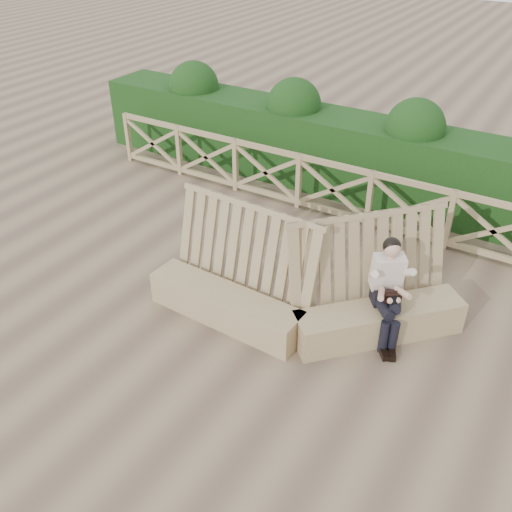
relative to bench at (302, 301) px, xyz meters
The scene contains 5 objects.
ground 1.15m from the bench, 157.81° to the right, with size 60.00×60.00×0.00m, color brown.
bench is the anchor object (origin of this frame).
woman 1.20m from the bench, 21.47° to the left, with size 0.72×0.90×1.48m.
guardrail 3.25m from the bench, 107.76° to the left, with size 10.10×0.09×1.10m.
hedge 4.42m from the bench, 103.00° to the left, with size 12.00×1.20×1.50m, color black.
Camera 1 is at (3.75, -5.29, 5.25)m, focal length 40.00 mm.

